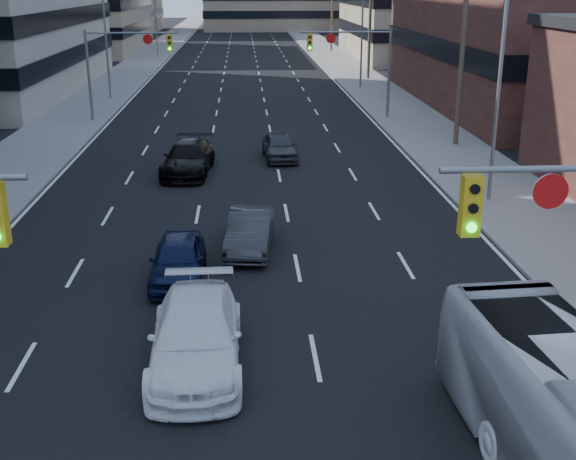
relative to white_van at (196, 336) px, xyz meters
The scene contains 19 objects.
road_surface 118.18m from the white_van, 89.46° to the left, with size 18.00×300.00×0.02m, color black.
sidewalk_left 118.63m from the white_van, 95.02° to the left, with size 5.00×300.00×0.15m, color slate.
sidewalk_right 118.85m from the white_van, 83.91° to the left, with size 5.00×300.00×0.15m, color slate.
storefront_right_mid 45.85m from the white_van, 56.66° to the left, with size 20.00×30.00×9.00m, color #472119.
bg_block_right 122.84m from the white_van, 74.35° to the left, with size 22.00×22.00×12.00m, color gray.
signal_far_left 34.00m from the white_van, 101.20° to the left, with size 6.09×0.33×6.00m.
signal_far_right 34.50m from the white_van, 75.15° to the left, with size 6.09×0.33×6.00m.
utility_pole_block 28.05m from the white_van, 61.15° to the left, with size 2.20×0.28×11.00m.
utility_pole_midblock 56.01m from the white_van, 76.19° to the left, with size 2.20×0.28×11.00m.
utility_pole_distant 85.37m from the white_van, 81.01° to the left, with size 2.20×0.28×11.00m.
streetlight_left_mid 44.36m from the white_van, 102.06° to the left, with size 2.03×0.22×9.00m.
streetlight_left_far 78.83m from the white_van, 96.73° to the left, with size 2.03×0.22×9.00m.
streetlight_right_near 17.97m from the white_van, 49.00° to the left, with size 2.03×0.22×9.00m.
streetlight_right_far 49.70m from the white_van, 76.62° to the left, with size 2.03×0.22×9.00m.
white_van is the anchor object (origin of this frame).
sedan_blue 5.48m from the white_van, 99.29° to the left, with size 1.64×4.08×1.39m, color black.
sedan_grey_center 8.09m from the white_van, 80.09° to the left, with size 1.46×4.19×1.38m, color #2C2C2E.
sedan_black_far 18.89m from the white_van, 94.52° to the left, with size 2.17×5.35×1.55m, color black.
sedan_grey_right 21.89m from the white_van, 81.82° to the left, with size 1.65×4.11×1.40m, color #313134.
Camera 1 is at (0.13, -3.93, 8.87)m, focal length 45.00 mm.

